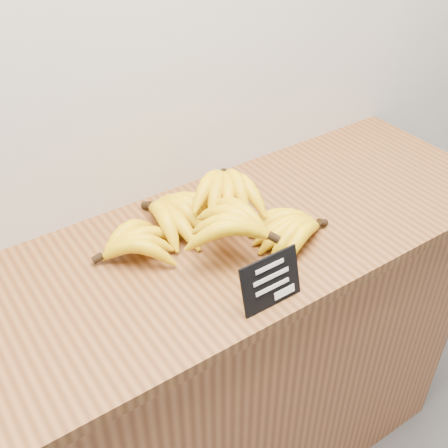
% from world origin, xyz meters
% --- Properties ---
extents(counter, '(1.44, 0.50, 0.90)m').
position_xyz_m(counter, '(0.01, 2.75, 0.45)').
color(counter, '#985931').
rests_on(counter, ground).
extents(counter_top, '(1.58, 0.54, 0.03)m').
position_xyz_m(counter_top, '(0.01, 2.75, 0.92)').
color(counter_top, brown).
rests_on(counter_top, counter).
extents(chalkboard_sign, '(0.14, 0.03, 0.11)m').
position_xyz_m(chalkboard_sign, '(0.00, 2.53, 0.98)').
color(chalkboard_sign, black).
rests_on(chalkboard_sign, counter_top).
extents(banana_pile, '(0.51, 0.42, 0.13)m').
position_xyz_m(banana_pile, '(0.03, 2.76, 0.98)').
color(banana_pile, yellow).
rests_on(banana_pile, counter_top).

